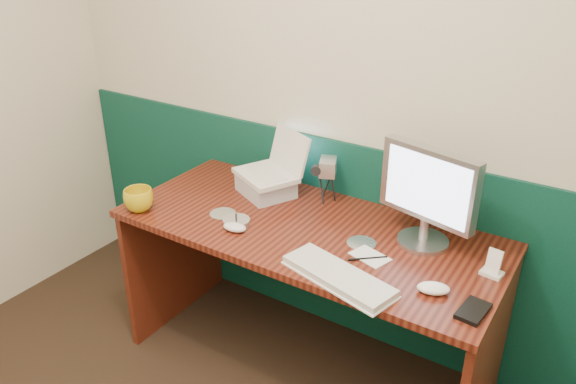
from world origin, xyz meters
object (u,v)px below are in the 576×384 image
Objects in this scene: monitor at (428,198)px; keyboard at (338,277)px; desk at (306,300)px; mug at (139,200)px; camcorder at (328,179)px; laptop at (265,154)px.

keyboard is (-0.16, -0.40, -0.19)m from monitor.
keyboard is at bearing -43.16° from desk.
camcorder is (0.64, 0.52, 0.06)m from mug.
desk is 0.74m from monitor.
desk is 4.03× the size of monitor.
monitor reaches higher than mug.
monitor is 0.52m from camcorder.
desk is 0.54m from camcorder.
monitor is at bearing 16.23° from desk.
laptop is 0.77m from monitor.
camcorder reaches higher than mug.
keyboard is 0.98m from mug.
mug is at bearing -164.78° from camcorder.
laptop reaches higher than mug.
mug is (-0.69, -0.27, 0.43)m from desk.
laptop is at bearing 49.53° from mug.
mug is (-1.14, -0.40, -0.15)m from monitor.
camcorder is at bearing 43.48° from laptop.
laptop is 0.30m from camcorder.
desk is at bearing -102.96° from camcorder.
monitor is 0.47m from keyboard.
desk is at bearing -149.55° from monitor.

